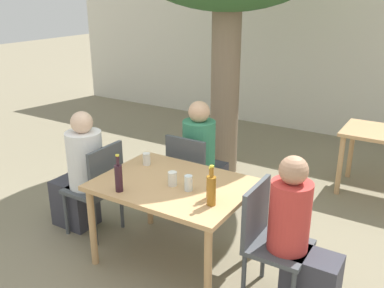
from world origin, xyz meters
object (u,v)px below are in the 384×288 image
Objects in this scene: amber_bottle_1 at (211,190)px; drinking_glass_2 at (147,159)px; person_seated_2 at (203,162)px; drinking_glass_0 at (188,183)px; person_seated_1 at (300,245)px; wine_bottle_0 at (119,177)px; dining_table_front at (173,192)px; amber_bottle_2 at (210,186)px; patio_chair_0 at (98,184)px; patio_chair_1 at (269,236)px; drinking_glass_1 at (173,179)px; patio_chair_2 at (191,172)px; person_seated_0 at (80,177)px.

amber_bottle_1 reaches higher than drinking_glass_2.
drinking_glass_0 is (0.44, -0.99, 0.27)m from person_seated_2.
person_seated_1 is 3.86× the size of wine_bottle_0.
dining_table_front is 4.84× the size of amber_bottle_2.
patio_chair_0 is at bearing 176.33° from amber_bottle_2.
patio_chair_1 is 0.57m from amber_bottle_2.
amber_bottle_1 is 0.96m from drinking_glass_2.
amber_bottle_1 is at bearing -16.17° from drinking_glass_1.
patio_chair_2 is 0.24m from person_seated_2.
amber_bottle_2 is at bearing 86.91° from person_seated_0.
drinking_glass_0 is 0.16m from drinking_glass_1.
drinking_glass_1 is at bearing -61.07° from dining_table_front.
drinking_glass_2 is (-0.61, 0.25, -0.01)m from drinking_glass_0.
drinking_glass_1 is (0.28, -0.74, 0.29)m from patio_chair_2.
drinking_glass_1 is at bearing 110.41° from patio_chair_2.
wine_bottle_0 is 0.55m from drinking_glass_0.
person_seated_1 is 10.08× the size of drinking_glass_1.
person_seated_0 is at bearing 173.74° from amber_bottle_1.
drinking_glass_1 is at bearing 174.55° from amber_bottle_2.
dining_table_front is 1.35× the size of patio_chair_1.
person_seated_2 reaches higher than person_seated_1.
person_seated_2 is (-0.00, 0.24, 0.02)m from patio_chair_2.
person_seated_2 reaches higher than wine_bottle_0.
patio_chair_2 is at bearing 109.82° from dining_table_front.
drinking_glass_2 is (-0.88, 0.37, -0.07)m from amber_bottle_1.
person_seated_0 is at bearing 47.78° from person_seated_2.
person_seated_0 is 1.26m from person_seated_2.
drinking_glass_2 is (0.67, 0.20, 0.27)m from person_seated_0.
dining_table_front is 11.25× the size of drinking_glass_2.
amber_bottle_2 is 2.03× the size of drinking_glass_0.
patio_chair_1 is at bearing 4.58° from drinking_glass_0.
dining_table_front is 1.11m from person_seated_1.
person_seated_1 reaches higher than drinking_glass_1.
amber_bottle_2 reaches higher than patio_chair_0.
person_seated_1 is 10.81× the size of drinking_glass_2.
patio_chair_1 is at bearing 140.02° from person_seated_2.
person_seated_2 is 0.80m from drinking_glass_2.
patio_chair_1 is 0.77× the size of person_seated_1.
wine_bottle_0 is 0.73m from amber_bottle_2.
drinking_glass_2 is (-0.82, 0.28, -0.04)m from amber_bottle_2.
drinking_glass_2 is at bearing 71.09° from patio_chair_2.
person_seated_0 is 9.60× the size of drinking_glass_0.
patio_chair_0 is 1.11m from person_seated_2.
person_seated_0 is 0.95m from wine_bottle_0.
wine_bottle_0 is 2.45× the size of drinking_glass_0.
wine_bottle_0 is (0.58, -0.35, 0.35)m from patio_chair_0.
patio_chair_0 is 2.97× the size of wine_bottle_0.
amber_bottle_2 is (-0.70, -0.08, 0.33)m from person_seated_1.
dining_table_front is 0.45m from amber_bottle_2.
patio_chair_0 is 0.77× the size of person_seated_1.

